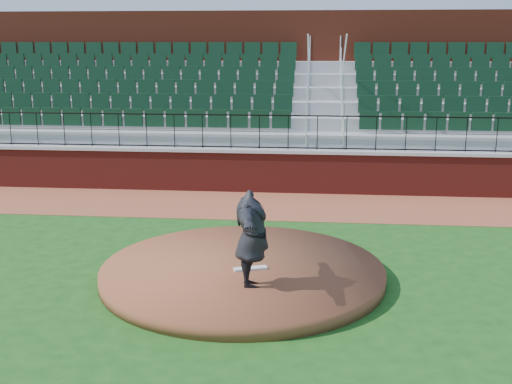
# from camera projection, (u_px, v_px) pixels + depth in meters

# --- Properties ---
(ground) EXTENTS (90.00, 90.00, 0.00)m
(ground) POSITION_uv_depth(u_px,v_px,m) (249.00, 275.00, 12.41)
(ground) COLOR #174814
(ground) RESTS_ON ground
(warning_track) EXTENTS (34.00, 3.20, 0.01)m
(warning_track) POSITION_uv_depth(u_px,v_px,m) (269.00, 205.00, 17.64)
(warning_track) COLOR brown
(warning_track) RESTS_ON ground
(field_wall) EXTENTS (34.00, 0.35, 1.20)m
(field_wall) POSITION_uv_depth(u_px,v_px,m) (274.00, 172.00, 19.05)
(field_wall) COLOR maroon
(field_wall) RESTS_ON ground
(wall_cap) EXTENTS (34.00, 0.45, 0.10)m
(wall_cap) POSITION_uv_depth(u_px,v_px,m) (274.00, 151.00, 18.90)
(wall_cap) COLOR #B7B7B7
(wall_cap) RESTS_ON field_wall
(wall_railing) EXTENTS (34.00, 0.05, 1.00)m
(wall_railing) POSITION_uv_depth(u_px,v_px,m) (274.00, 132.00, 18.78)
(wall_railing) COLOR black
(wall_railing) RESTS_ON wall_cap
(seating_stands) EXTENTS (34.00, 5.10, 4.60)m
(seating_stands) POSITION_uv_depth(u_px,v_px,m) (279.00, 106.00, 21.30)
(seating_stands) COLOR gray
(seating_stands) RESTS_ON ground
(concourse_wall) EXTENTS (34.00, 0.50, 5.50)m
(concourse_wall) POSITION_uv_depth(u_px,v_px,m) (284.00, 87.00, 23.91)
(concourse_wall) COLOR maroon
(concourse_wall) RESTS_ON ground
(pitchers_mound) EXTENTS (5.40, 5.40, 0.25)m
(pitchers_mound) POSITION_uv_depth(u_px,v_px,m) (243.00, 272.00, 12.20)
(pitchers_mound) COLOR brown
(pitchers_mound) RESTS_ON ground
(pitching_rubber) EXTENTS (0.65, 0.35, 0.04)m
(pitching_rubber) POSITION_uv_depth(u_px,v_px,m) (250.00, 269.00, 11.97)
(pitching_rubber) COLOR silver
(pitching_rubber) RESTS_ON pitchers_mound
(pitcher) EXTENTS (0.88, 2.19, 1.73)m
(pitcher) POSITION_uv_depth(u_px,v_px,m) (252.00, 239.00, 10.99)
(pitcher) COLOR black
(pitcher) RESTS_ON pitchers_mound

